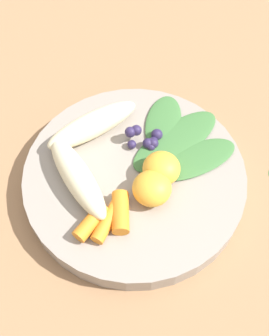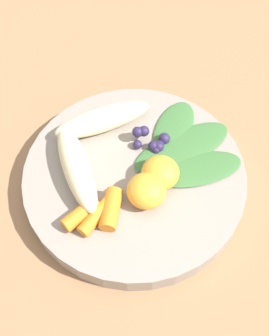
{
  "view_description": "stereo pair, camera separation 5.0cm",
  "coord_description": "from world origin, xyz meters",
  "px_view_note": "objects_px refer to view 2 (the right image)",
  "views": [
    {
      "loc": [
        0.2,
        -0.17,
        0.46
      ],
      "look_at": [
        0.0,
        0.0,
        0.04
      ],
      "focal_mm": 44.93,
      "sensor_mm": 36.0,
      "label": 1
    },
    {
      "loc": [
        0.23,
        -0.13,
        0.46
      ],
      "look_at": [
        0.0,
        0.0,
        0.04
      ],
      "focal_mm": 44.93,
      "sensor_mm": 36.0,
      "label": 2
    }
  ],
  "objects_px": {
    "banana_peeled_left": "(77,168)",
    "banana_peeled_right": "(105,118)",
    "orange_segment_near": "(160,173)",
    "bowl": "(134,178)"
  },
  "relations": [
    {
      "from": "banana_peeled_left",
      "to": "orange_segment_near",
      "type": "height_order",
      "value": "orange_segment_near"
    },
    {
      "from": "banana_peeled_right",
      "to": "orange_segment_near",
      "type": "height_order",
      "value": "orange_segment_near"
    },
    {
      "from": "bowl",
      "to": "orange_segment_near",
      "type": "xyz_separation_m",
      "value": [
        0.02,
        0.02,
        0.03
      ]
    },
    {
      "from": "banana_peeled_right",
      "to": "orange_segment_near",
      "type": "distance_m",
      "value": 0.11
    },
    {
      "from": "banana_peeled_left",
      "to": "banana_peeled_right",
      "type": "height_order",
      "value": "same"
    },
    {
      "from": "bowl",
      "to": "banana_peeled_right",
      "type": "distance_m",
      "value": 0.09
    },
    {
      "from": "banana_peeled_left",
      "to": "banana_peeled_right",
      "type": "distance_m",
      "value": 0.08
    },
    {
      "from": "banana_peeled_left",
      "to": "orange_segment_near",
      "type": "bearing_deg",
      "value": 65.53
    },
    {
      "from": "bowl",
      "to": "banana_peeled_left",
      "type": "height_order",
      "value": "banana_peeled_left"
    },
    {
      "from": "bowl",
      "to": "orange_segment_near",
      "type": "height_order",
      "value": "orange_segment_near"
    }
  ]
}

